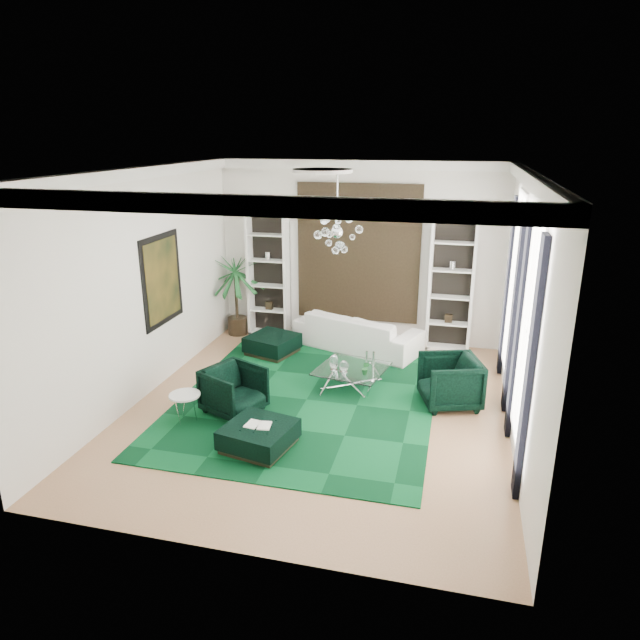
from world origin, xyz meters
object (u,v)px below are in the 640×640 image
(ottoman_side, at_px, (272,345))
(side_table, at_px, (186,409))
(palm, at_px, (236,283))
(sofa, at_px, (358,332))
(coffee_table, at_px, (352,378))
(armchair_right, at_px, (450,382))
(armchair_left, at_px, (234,390))
(ottoman_front, at_px, (259,437))

(ottoman_side, height_order, side_table, side_table)
(ottoman_side, bearing_deg, palm, 139.38)
(sofa, relative_size, ottoman_side, 2.93)
(ottoman_side, bearing_deg, sofa, 23.00)
(coffee_table, bearing_deg, armchair_right, -8.37)
(armchair_right, xyz_separation_m, coffee_table, (-1.69, 0.25, -0.23))
(coffee_table, bearing_deg, side_table, -140.92)
(armchair_left, bearing_deg, sofa, 0.62)
(armchair_right, relative_size, ottoman_front, 1.02)
(ottoman_front, xyz_separation_m, palm, (-2.13, 4.53, 0.99))
(ottoman_front, distance_m, side_table, 1.44)
(coffee_table, bearing_deg, armchair_left, -141.08)
(armchair_right, bearing_deg, coffee_table, -116.25)
(coffee_table, relative_size, palm, 0.48)
(coffee_table, relative_size, side_table, 2.33)
(coffee_table, bearing_deg, ottoman_front, -111.43)
(coffee_table, height_order, side_table, side_table)
(armchair_left, xyz_separation_m, side_table, (-0.60, -0.50, -0.15))
(ottoman_side, bearing_deg, armchair_right, -22.65)
(ottoman_front, xyz_separation_m, side_table, (-1.37, 0.46, 0.05))
(armchair_left, distance_m, ottoman_front, 1.24)
(armchair_left, xyz_separation_m, coffee_table, (1.66, 1.34, -0.19))
(palm, bearing_deg, ottoman_front, -64.83)
(sofa, xyz_separation_m, armchair_right, (1.93, -2.18, 0.04))
(ottoman_front, height_order, side_table, side_table)
(ottoman_side, height_order, ottoman_front, ottoman_side)
(side_table, relative_size, palm, 0.21)
(armchair_right, distance_m, palm, 5.38)
(armchair_left, distance_m, armchair_right, 3.53)
(coffee_table, height_order, palm, palm)
(palm, bearing_deg, ottoman_side, -40.62)
(side_table, bearing_deg, armchair_right, 21.97)
(armchair_right, relative_size, side_table, 1.91)
(ottoman_side, xyz_separation_m, palm, (-1.15, 0.99, 0.97))
(side_table, distance_m, palm, 4.25)
(armchair_left, height_order, coffee_table, armchair_left)
(armchair_left, bearing_deg, side_table, 153.50)
(armchair_left, xyz_separation_m, ottoman_side, (-0.22, 2.59, -0.19))
(armchair_right, xyz_separation_m, palm, (-4.72, 2.48, 0.75))
(sofa, distance_m, palm, 2.91)
(armchair_right, distance_m, side_table, 4.27)
(sofa, xyz_separation_m, side_table, (-2.02, -3.78, -0.15))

